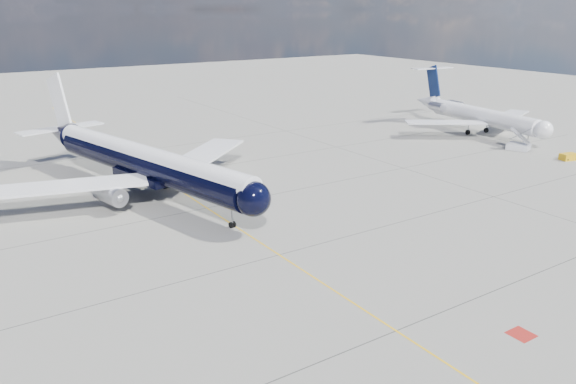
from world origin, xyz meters
name	(u,v)px	position (x,y,z in m)	size (l,w,h in m)	color
ground	(189,196)	(0.00, 30.00, 0.00)	(320.00, 320.00, 0.00)	gray
taxiway_centerline	(207,208)	(0.00, 25.00, 0.00)	(0.16, 160.00, 0.01)	#F0B50C
red_marking	(521,334)	(6.80, -10.00, 0.00)	(1.60, 1.60, 0.01)	maroon
main_airliner	(140,161)	(-4.11, 34.04, 4.00)	(35.75, 44.17, 12.90)	black
regional_jet	(474,113)	(57.27, 35.38, 3.46)	(27.98, 32.38, 10.97)	white
boarding_stair	(519,145)	(52.89, 22.95, 0.65)	(3.48, 3.87, 3.52)	white
service_tug	(569,157)	(53.44, 14.94, 0.47)	(2.73, 1.92, 0.97)	gold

